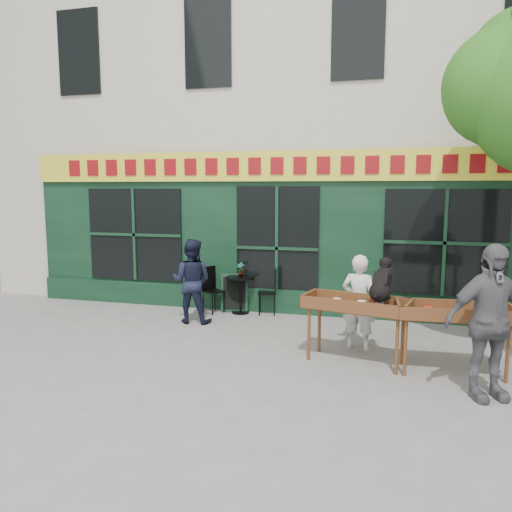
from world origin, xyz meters
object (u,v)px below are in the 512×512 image
object	(u,v)px
dog	(382,278)
man_left	(192,281)
bistro_table	(240,287)
book_cart_center	(356,308)
book_cart_right	(454,316)
man_right	(489,322)
woman	(359,302)

from	to	relation	value
dog	man_left	xyz separation A→B (m)	(-3.53, 1.50, -0.49)
bistro_table	book_cart_center	bearing A→B (deg)	-43.42
book_cart_right	bistro_table	world-z (taller)	book_cart_right
dog	man_right	world-z (taller)	man_right
dog	bistro_table	world-z (taller)	dog
man_right	man_left	distance (m)	5.35
bistro_table	man_left	distance (m)	1.17
man_right	bistro_table	world-z (taller)	man_right
woman	man_left	xyz separation A→B (m)	(-3.18, 0.80, 0.04)
book_cart_center	woman	bearing A→B (deg)	102.83
man_right	woman	bearing A→B (deg)	113.35
book_cart_center	book_cart_right	world-z (taller)	same
book_cart_center	man_right	bearing A→B (deg)	-15.31
book_cart_right	dog	bearing A→B (deg)	172.16
woman	man_right	distance (m)	2.24
dog	bistro_table	size ratio (longest dim) A/B	0.79
bistro_table	man_left	world-z (taller)	man_left
bistro_table	dog	bearing A→B (deg)	-40.27
woman	bistro_table	world-z (taller)	woman
bistro_table	man_left	bearing A→B (deg)	-127.87
woman	man_right	xyz separation A→B (m)	(1.63, -1.52, 0.20)
woman	dog	bearing A→B (deg)	129.40
book_cart_center	woman	size ratio (longest dim) A/B	1.04
book_cart_center	bistro_table	world-z (taller)	book_cart_center
woman	book_cart_right	distance (m)	1.54
man_right	man_left	world-z (taller)	man_right
man_left	book_cart_right	bearing A→B (deg)	158.06
woman	man_right	world-z (taller)	man_right
man_right	book_cart_right	bearing A→B (deg)	88.18
book_cart_center	bistro_table	xyz separation A→B (m)	(-2.48, 2.35, -0.28)
dog	woman	bearing A→B (deg)	129.40
book_cart_center	bistro_table	size ratio (longest dim) A/B	2.11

